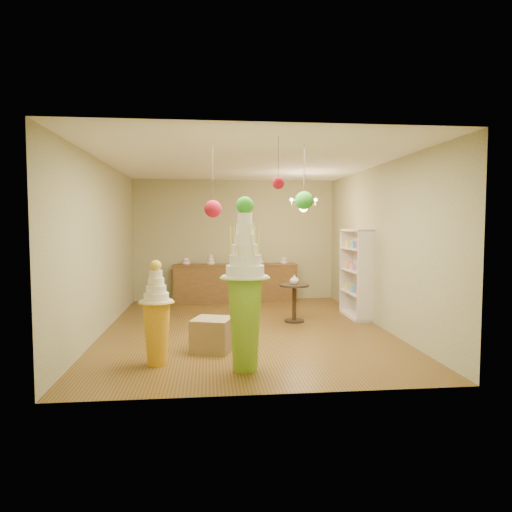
{
  "coord_description": "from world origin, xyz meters",
  "views": [
    {
      "loc": [
        -0.66,
        -8.18,
        1.9
      ],
      "look_at": [
        0.2,
        0.0,
        1.33
      ],
      "focal_mm": 32.0,
      "sensor_mm": 36.0,
      "label": 1
    }
  ],
  "objects": [
    {
      "name": "shelving_unit",
      "position": [
        2.34,
        0.8,
        0.9
      ],
      "size": [
        0.33,
        1.2,
        1.8
      ],
      "color": "beige",
      "rests_on": "floor"
    },
    {
      "name": "burlap_riser",
      "position": [
        -0.61,
        -1.43,
        0.25
      ],
      "size": [
        0.69,
        0.69,
        0.5
      ],
      "primitive_type": "cube",
      "rotation": [
        0.0,
        0.0,
        -0.32
      ],
      "color": "olive",
      "rests_on": "floor"
    },
    {
      "name": "pom_red_left",
      "position": [
        -0.59,
        -2.05,
        2.11
      ],
      "size": [
        0.23,
        0.23,
        1.01
      ],
      "color": "#453932",
      "rests_on": "ceiling"
    },
    {
      "name": "round_table",
      "position": [
        1.0,
        0.48,
        0.48
      ],
      "size": [
        0.59,
        0.59,
        0.74
      ],
      "rotation": [
        0.0,
        0.0,
        0.03
      ],
      "color": "black",
      "rests_on": "floor"
    },
    {
      "name": "pom_green_mid",
      "position": [
        0.66,
        -1.95,
        2.23
      ],
      "size": [
        0.25,
        0.25,
        0.9
      ],
      "color": "#453932",
      "rests_on": "ceiling"
    },
    {
      "name": "floor",
      "position": [
        0.0,
        0.0,
        0.0
      ],
      "size": [
        6.5,
        6.5,
        0.0
      ],
      "primitive_type": "plane",
      "color": "brown",
      "rests_on": "ground"
    },
    {
      "name": "pedestal_green",
      "position": [
        -0.19,
        -2.37,
        0.9
      ],
      "size": [
        0.65,
        0.65,
        2.25
      ],
      "rotation": [
        0.0,
        0.0,
        0.07
      ],
      "color": "#79AD25",
      "rests_on": "floor"
    },
    {
      "name": "wall_front",
      "position": [
        0.0,
        -3.25,
        1.5
      ],
      "size": [
        5.0,
        0.04,
        3.0
      ],
      "primitive_type": "cube",
      "color": "tan",
      "rests_on": "ground"
    },
    {
      "name": "vase",
      "position": [
        1.0,
        0.48,
        0.83
      ],
      "size": [
        0.2,
        0.2,
        0.19
      ],
      "primitive_type": "imported",
      "rotation": [
        0.0,
        0.0,
        -0.08
      ],
      "color": "beige",
      "rests_on": "round_table"
    },
    {
      "name": "pom_red_right",
      "position": [
        0.22,
        -2.49,
        2.42
      ],
      "size": [
        0.15,
        0.15,
        0.66
      ],
      "color": "#453932",
      "rests_on": "ceiling"
    },
    {
      "name": "chandelier",
      "position": [
        1.36,
        1.37,
        2.3
      ],
      "size": [
        0.64,
        0.64,
        0.85
      ],
      "rotation": [
        0.0,
        0.0,
        -0.08
      ],
      "color": "#C78A46",
      "rests_on": "ceiling"
    },
    {
      "name": "ceiling",
      "position": [
        0.0,
        0.0,
        3.0
      ],
      "size": [
        6.5,
        6.5,
        0.0
      ],
      "primitive_type": "plane",
      "rotation": [
        3.14,
        0.0,
        0.0
      ],
      "color": "white",
      "rests_on": "ground"
    },
    {
      "name": "sideboard",
      "position": [
        0.0,
        2.97,
        0.48
      ],
      "size": [
        3.04,
        0.54,
        1.16
      ],
      "color": "brown",
      "rests_on": "floor"
    },
    {
      "name": "wall_right",
      "position": [
        2.5,
        0.0,
        1.5
      ],
      "size": [
        0.04,
        6.5,
        3.0
      ],
      "primitive_type": "cube",
      "color": "tan",
      "rests_on": "ground"
    },
    {
      "name": "wall_back",
      "position": [
        0.0,
        3.25,
        1.5
      ],
      "size": [
        5.0,
        0.04,
        3.0
      ],
      "primitive_type": "cube",
      "color": "tan",
      "rests_on": "ground"
    },
    {
      "name": "wall_left",
      "position": [
        -2.5,
        0.0,
        1.5
      ],
      "size": [
        0.04,
        6.5,
        3.0
      ],
      "primitive_type": "cube",
      "color": "tan",
      "rests_on": "ground"
    },
    {
      "name": "pedestal_orange",
      "position": [
        -1.36,
        -2.02,
        0.57
      ],
      "size": [
        0.56,
        0.56,
        1.42
      ],
      "rotation": [
        0.0,
        0.0,
        0.31
      ],
      "color": "gold",
      "rests_on": "floor"
    }
  ]
}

